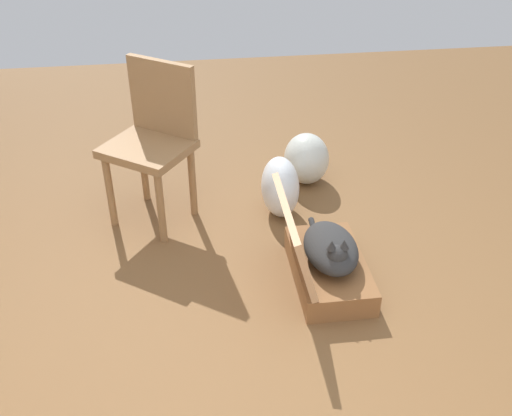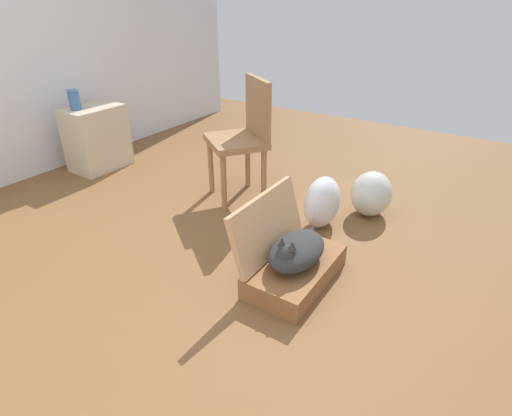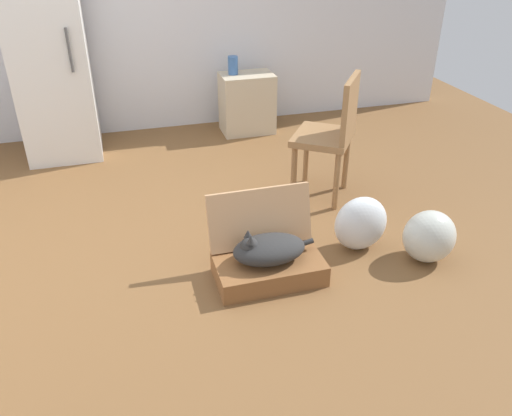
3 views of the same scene
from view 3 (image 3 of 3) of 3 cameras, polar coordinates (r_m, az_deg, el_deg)
name	(u,v)px [view 3 (image 3 of 3)]	position (r m, az deg, el deg)	size (l,w,h in m)	color
ground_plane	(200,237)	(3.60, -6.15, -3.16)	(7.68, 7.68, 0.00)	brown
suitcase_base	(269,269)	(3.16, 1.43, -6.76)	(0.65, 0.37, 0.14)	brown
suitcase_lid	(260,218)	(3.18, 0.43, -1.08)	(0.65, 0.37, 0.04)	tan
cat	(268,249)	(3.07, 1.31, -4.54)	(0.52, 0.28, 0.21)	#2D2D2D
plastic_bag_white	(361,224)	(3.44, 11.48, -1.69)	(0.36, 0.23, 0.38)	silver
plastic_bag_clear	(429,236)	(3.45, 18.58, -3.00)	(0.34, 0.30, 0.34)	silver
refrigerator	(49,54)	(4.93, -21.87, 15.55)	(0.63, 0.69, 1.82)	silver
side_table	(247,103)	(5.29, -0.99, 11.49)	(0.52, 0.35, 0.59)	beige
vase_tall	(233,65)	(5.18, -2.56, 15.47)	(0.10, 0.10, 0.17)	#38609E
chair	(332,132)	(3.92, 8.42, 8.29)	(0.60, 0.61, 0.96)	olive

